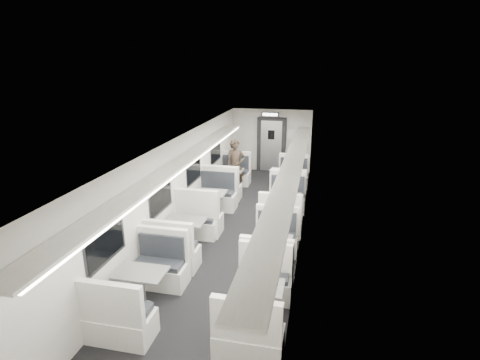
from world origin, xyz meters
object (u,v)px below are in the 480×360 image
at_px(passenger, 236,166).
at_px(exit_sign, 270,114).
at_px(booth_left_b, 209,206).
at_px(booth_left_c, 186,235).
at_px(booth_left_a, 230,180).
at_px(booth_right_c, 272,253).
at_px(booth_right_a, 291,183).
at_px(booth_right_d, 257,303).
at_px(booth_left_d, 143,290).
at_px(vestibule_door, 271,145).
at_px(booth_right_b, 284,208).

xyz_separation_m(passenger, exit_sign, (0.81, 2.13, 1.41)).
xyz_separation_m(booth_left_b, booth_left_c, (0.00, -1.76, -0.03)).
height_order(booth_left_b, passenger, passenger).
height_order(booth_left_a, booth_right_c, booth_left_a).
relative_size(booth_right_a, booth_right_d, 1.03).
bearing_deg(booth_right_d, booth_left_d, -178.55).
bearing_deg(booth_left_d, passenger, 88.27).
distance_m(vestibule_door, exit_sign, 1.33).
distance_m(booth_right_a, vestibule_door, 2.78).
bearing_deg(booth_right_b, booth_left_c, -134.13).
bearing_deg(booth_right_d, booth_left_a, 107.66).
xyz_separation_m(booth_right_d, passenger, (-1.81, 6.30, 0.50)).
relative_size(booth_right_a, passenger, 1.20).
xyz_separation_m(booth_right_a, booth_right_b, (0.00, -2.23, 0.01)).
height_order(vestibule_door, exit_sign, exit_sign).
bearing_deg(exit_sign, booth_right_c, -81.51).
relative_size(booth_left_c, booth_left_d, 1.02).
height_order(booth_left_b, booth_right_a, booth_left_b).
xyz_separation_m(booth_left_d, booth_right_d, (2.00, 0.05, -0.01)).
bearing_deg(booth_right_a, booth_right_d, -90.00).
height_order(booth_left_b, booth_right_c, booth_left_b).
height_order(booth_right_b, booth_right_d, booth_right_b).
relative_size(booth_left_c, exit_sign, 3.40).
bearing_deg(exit_sign, booth_right_d, -83.23).
height_order(booth_left_a, booth_right_d, booth_left_a).
bearing_deg(vestibule_door, booth_left_c, -98.37).
bearing_deg(booth_right_a, booth_right_c, -90.00).
bearing_deg(booth_left_c, booth_right_b, 45.87).
bearing_deg(booth_right_b, booth_left_d, -115.32).
height_order(booth_left_d, exit_sign, exit_sign).
bearing_deg(booth_left_d, vestibule_door, 83.63).
height_order(booth_right_a, exit_sign, exit_sign).
bearing_deg(booth_left_a, booth_right_d, -72.34).
height_order(booth_left_a, booth_right_a, booth_left_a).
height_order(booth_left_b, booth_left_d, booth_left_b).
distance_m(booth_left_b, exit_sign, 5.03).
xyz_separation_m(booth_left_b, vestibule_door, (1.00, 5.04, 0.63)).
bearing_deg(booth_right_c, booth_right_a, 90.00).
xyz_separation_m(booth_left_c, passenger, (0.19, 4.18, 0.49)).
xyz_separation_m(booth_left_b, booth_right_b, (2.00, 0.31, -0.02)).
bearing_deg(booth_left_d, booth_right_a, 72.79).
xyz_separation_m(booth_left_d, vestibule_door, (1.00, 8.96, 0.67)).
xyz_separation_m(booth_left_b, passenger, (0.19, 2.43, 0.46)).
xyz_separation_m(passenger, vestibule_door, (0.81, 2.62, 0.17)).
bearing_deg(booth_right_d, booth_right_c, 90.00).
height_order(booth_left_d, booth_right_b, booth_right_b).
xyz_separation_m(booth_left_d, exit_sign, (1.00, 8.48, 1.91)).
height_order(booth_left_d, booth_right_a, booth_right_a).
distance_m(booth_left_c, vestibule_door, 6.90).
bearing_deg(booth_left_d, booth_right_d, 1.45).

